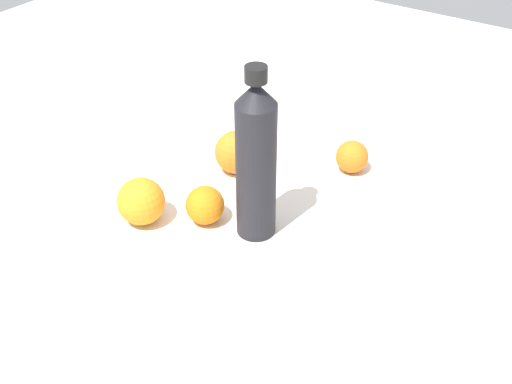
{
  "coord_description": "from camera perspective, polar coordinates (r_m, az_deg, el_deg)",
  "views": [
    {
      "loc": [
        -0.67,
        -0.51,
        0.69
      ],
      "look_at": [
        0.03,
        -0.04,
        0.08
      ],
      "focal_mm": 44.75,
      "sensor_mm": 36.0,
      "label": 1
    }
  ],
  "objects": [
    {
      "name": "orange_0",
      "position": [
        1.23,
        8.58,
        3.14
      ],
      "size": [
        0.06,
        0.06,
        0.06
      ],
      "primitive_type": "sphere",
      "color": "orange",
      "rests_on": "ground_plane"
    },
    {
      "name": "orange_3",
      "position": [
        1.09,
        -4.58,
        -1.18
      ],
      "size": [
        0.07,
        0.07,
        0.07
      ],
      "primitive_type": "sphere",
      "color": "orange",
      "rests_on": "ground_plane"
    },
    {
      "name": "water_bottle",
      "position": [
        1.01,
        -0.0,
        2.87
      ],
      "size": [
        0.07,
        0.07,
        0.3
      ],
      "rotation": [
        0.0,
        0.0,
        0.57
      ],
      "color": "black",
      "rests_on": "ground_plane"
    },
    {
      "name": "orange_2",
      "position": [
        1.22,
        -1.79,
        3.58
      ],
      "size": [
        0.08,
        0.08,
        0.08
      ],
      "primitive_type": "sphere",
      "color": "orange",
      "rests_on": "ground_plane"
    },
    {
      "name": "orange_1",
      "position": [
        1.1,
        -10.24,
        -0.83
      ],
      "size": [
        0.08,
        0.08,
        0.08
      ],
      "primitive_type": "sphere",
      "color": "orange",
      "rests_on": "ground_plane"
    },
    {
      "name": "ground_plane",
      "position": [
        1.09,
        -2.6,
        -3.65
      ],
      "size": [
        2.4,
        2.4,
        0.0
      ],
      "primitive_type": "plane",
      "color": "silver"
    }
  ]
}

